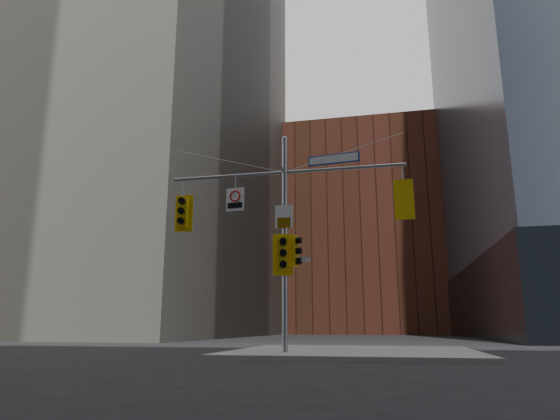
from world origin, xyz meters
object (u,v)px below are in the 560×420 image
at_px(traffic_light_pole_front, 283,254).
at_px(street_sign_blade, 334,159).
at_px(signal_assembly, 285,218).
at_px(traffic_light_pole_side, 294,251).
at_px(traffic_light_east_arm, 404,201).
at_px(regulatory_sign_arm, 235,199).
at_px(traffic_light_west_arm, 183,212).

relative_size(traffic_light_pole_front, street_sign_blade, 0.77).
bearing_deg(signal_assembly, street_sign_blade, 0.11).
height_order(traffic_light_pole_side, street_sign_blade, street_sign_blade).
distance_m(signal_assembly, traffic_light_pole_front, 1.25).
bearing_deg(traffic_light_east_arm, regulatory_sign_arm, 4.10).
height_order(signal_assembly, traffic_light_east_arm, signal_assembly).
bearing_deg(traffic_light_west_arm, street_sign_blade, -8.50).
xyz_separation_m(traffic_light_pole_front, regulatory_sign_arm, (-1.72, 0.25, 1.99)).
xyz_separation_m(signal_assembly, traffic_light_west_arm, (-3.62, 0.01, 0.38)).
xyz_separation_m(street_sign_blade, regulatory_sign_arm, (-3.39, -0.02, -1.17)).
distance_m(traffic_light_east_arm, traffic_light_pole_front, 4.20).
distance_m(traffic_light_west_arm, street_sign_blade, 5.52).
distance_m(signal_assembly, traffic_light_east_arm, 3.89).
bearing_deg(traffic_light_pole_side, signal_assembly, 99.87).
bearing_deg(traffic_light_west_arm, regulatory_sign_arm, -9.40).
bearing_deg(street_sign_blade, traffic_light_west_arm, -172.62).
relative_size(traffic_light_pole_side, regulatory_sign_arm, 1.26).
relative_size(traffic_light_east_arm, street_sign_blade, 0.74).
xyz_separation_m(traffic_light_west_arm, traffic_light_east_arm, (7.49, -0.01, 0.00)).
distance_m(signal_assembly, traffic_light_pole_side, 1.15).
xyz_separation_m(traffic_light_east_arm, traffic_light_pole_front, (-3.87, -0.27, -1.61)).
bearing_deg(regulatory_sign_arm, traffic_light_pole_side, 5.70).
distance_m(traffic_light_pole_side, regulatory_sign_arm, 2.77).
height_order(signal_assembly, traffic_light_west_arm, signal_assembly).
bearing_deg(street_sign_blade, traffic_light_east_arm, 7.43).
height_order(traffic_light_east_arm, street_sign_blade, street_sign_blade).
xyz_separation_m(traffic_light_west_arm, traffic_light_pole_side, (3.95, -0.01, -1.49)).
distance_m(traffic_light_west_arm, traffic_light_pole_front, 3.97).
bearing_deg(traffic_light_east_arm, traffic_light_west_arm, 3.79).
height_order(signal_assembly, traffic_light_pole_side, signal_assembly).
distance_m(signal_assembly, regulatory_sign_arm, 1.88).
xyz_separation_m(signal_assembly, traffic_light_pole_front, (-0.00, -0.27, -1.23)).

